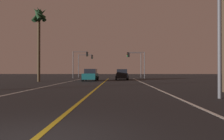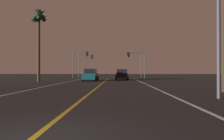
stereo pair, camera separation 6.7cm
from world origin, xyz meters
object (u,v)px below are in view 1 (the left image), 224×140
object	(u,v)px
car_oncoming	(91,75)
traffic_light_near_left	(80,58)
traffic_light_near_right	(136,59)
utility_pole_right	(224,18)
traffic_light_far_left	(86,60)
car_ahead_far	(122,75)
traffic_light_far_right	(135,59)
palm_tree_left_mid	(39,21)

from	to	relation	value
car_oncoming	traffic_light_near_left	bearing A→B (deg)	-161.80
traffic_light_near_right	utility_pole_right	distance (m)	25.35
utility_pole_right	traffic_light_far_left	bearing A→B (deg)	114.51
car_ahead_far	traffic_light_far_right	distance (m)	12.73
traffic_light_near_right	traffic_light_far_left	size ratio (longest dim) A/B	1.00
traffic_light_far_left	palm_tree_left_mid	xyz separation A→B (m)	(-3.25, -18.16, 4.07)
car_oncoming	car_ahead_far	xyz separation A→B (m)	(4.51, 3.72, 0.00)
utility_pole_right	car_ahead_far	bearing A→B (deg)	108.51
car_ahead_far	palm_tree_left_mid	bearing A→B (deg)	119.72
traffic_light_far_left	utility_pole_right	distance (m)	33.64
utility_pole_right	palm_tree_left_mid	distance (m)	21.44
car_oncoming	utility_pole_right	size ratio (longest dim) A/B	0.47
car_ahead_far	utility_pole_right	world-z (taller)	utility_pole_right
car_oncoming	traffic_light_near_right	xyz separation A→B (m)	(7.34, 10.13, 3.00)
traffic_light_far_left	traffic_light_far_right	bearing A→B (deg)	0.00
traffic_light_near_right	traffic_light_far_right	size ratio (longest dim) A/B	0.94
palm_tree_left_mid	car_ahead_far	bearing A→B (deg)	29.72
car_oncoming	palm_tree_left_mid	world-z (taller)	palm_tree_left_mid
traffic_light_far_right	utility_pole_right	xyz separation A→B (m)	(3.12, -30.60, 0.81)
traffic_light_near_left	palm_tree_left_mid	distance (m)	13.64
car_oncoming	traffic_light_far_left	bearing A→B (deg)	-168.49
traffic_light_far_left	palm_tree_left_mid	size ratio (longest dim) A/B	0.51
car_oncoming	palm_tree_left_mid	size ratio (longest dim) A/B	0.43
traffic_light_far_right	traffic_light_near_right	bearing A→B (deg)	86.75
traffic_light_far_left	utility_pole_right	bearing A→B (deg)	-65.49
palm_tree_left_mid	utility_pole_right	bearing A→B (deg)	-35.87
car_ahead_far	traffic_light_far_right	xyz separation A→B (m)	(3.14, 11.92, 3.21)
car_oncoming	palm_tree_left_mid	distance (m)	9.87
car_oncoming	car_ahead_far	bearing A→B (deg)	129.48
car_oncoming	traffic_light_far_right	distance (m)	17.70
traffic_light_far_right	traffic_light_far_left	world-z (taller)	traffic_light_far_right
traffic_light_near_right	utility_pole_right	bearing A→B (deg)	97.78
utility_pole_right	palm_tree_left_mid	xyz separation A→B (m)	(-17.20, 12.43, 3.03)
traffic_light_far_right	palm_tree_left_mid	distance (m)	23.30
traffic_light_near_right	utility_pole_right	xyz separation A→B (m)	(3.43, -25.10, 1.03)
car_ahead_far	traffic_light_far_left	size ratio (longest dim) A/B	0.85
car_ahead_far	car_oncoming	bearing A→B (deg)	129.48
traffic_light_near_left	traffic_light_far_right	world-z (taller)	traffic_light_far_right
traffic_light_far_right	utility_pole_right	size ratio (longest dim) A/B	0.59
utility_pole_right	palm_tree_left_mid	size ratio (longest dim) A/B	0.92
traffic_light_far_right	palm_tree_left_mid	bearing A→B (deg)	52.22
car_oncoming	car_ahead_far	distance (m)	5.85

